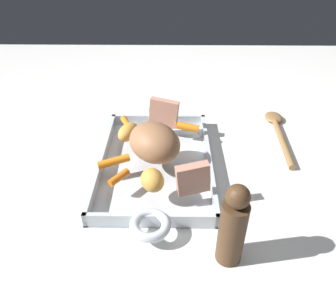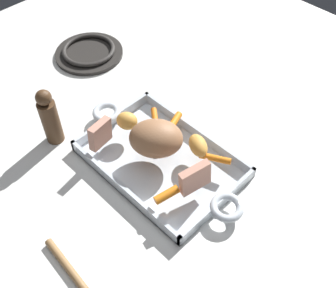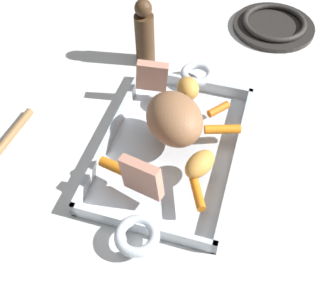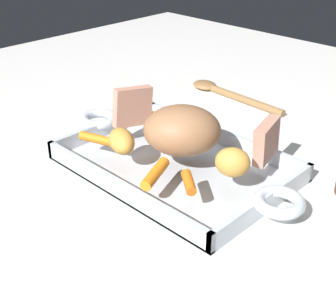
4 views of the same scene
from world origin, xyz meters
name	(u,v)px [view 2 (image 2 of 4)]	position (x,y,z in m)	size (l,w,h in m)	color
ground_plane	(161,163)	(0.00, 0.00, 0.00)	(1.67, 1.67, 0.00)	silver
roasting_dish	(161,160)	(0.00, 0.00, 0.01)	(0.45, 0.24, 0.04)	silver
pork_roast	(156,139)	(0.01, 0.00, 0.07)	(0.12, 0.09, 0.08)	#996845
roast_slice_thin	(195,178)	(-0.12, 0.02, 0.07)	(0.02, 0.07, 0.07)	tan
roast_slice_outer	(100,134)	(0.12, 0.07, 0.07)	(0.02, 0.06, 0.06)	tan
baby_carrot_southwest	(155,116)	(0.09, -0.07, 0.04)	(0.01, 0.01, 0.05)	orange
baby_carrot_short	(167,195)	(-0.09, 0.07, 0.04)	(0.02, 0.02, 0.05)	orange
baby_carrot_center_right	(174,122)	(0.04, -0.08, 0.04)	(0.02, 0.02, 0.07)	orange
baby_carrot_center_left	(215,158)	(-0.10, -0.07, 0.04)	(0.01, 0.01, 0.07)	orange
potato_halved	(127,121)	(0.11, 0.00, 0.06)	(0.05, 0.04, 0.04)	gold
potato_whole	(198,146)	(-0.05, -0.06, 0.05)	(0.06, 0.04, 0.04)	gold
stove_burner_rear	(89,52)	(0.44, -0.13, 0.01)	(0.20, 0.20, 0.02)	#282623
pepper_mill	(50,118)	(0.23, 0.13, 0.07)	(0.04, 0.04, 0.15)	#4C331E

